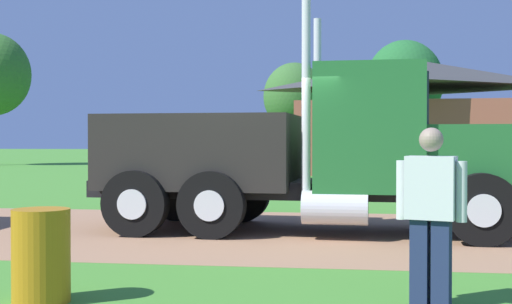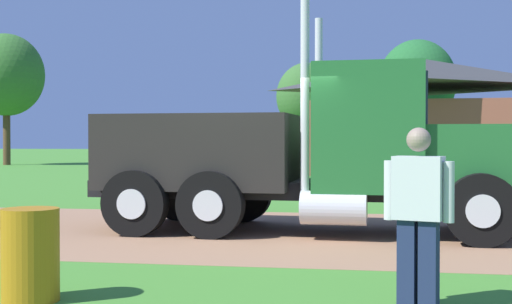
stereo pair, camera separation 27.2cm
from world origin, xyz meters
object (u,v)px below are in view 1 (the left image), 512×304
steel_barrel (41,256)px  shed_building (410,118)px  visitor_by_barrel (431,210)px  truck_foreground_white (311,154)px

steel_barrel → shed_building: bearing=78.4°
visitor_by_barrel → shed_building: (1.89, 26.54, 1.68)m
steel_barrel → shed_building: size_ratio=0.08×
truck_foreground_white → steel_barrel: bearing=-112.2°
visitor_by_barrel → steel_barrel: bearing=-175.2°
truck_foreground_white → shed_building: size_ratio=0.69×
truck_foreground_white → visitor_by_barrel: truck_foreground_white is taller
truck_foreground_white → steel_barrel: 5.94m
truck_foreground_white → shed_building: shed_building is taller
truck_foreground_white → visitor_by_barrel: (1.41, -5.14, -0.41)m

